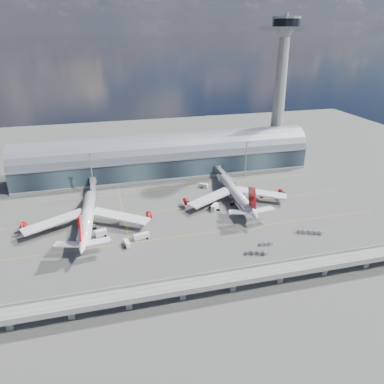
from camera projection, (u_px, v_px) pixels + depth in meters
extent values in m
plane|color=#474744|center=(195.00, 224.00, 194.26)|extent=(500.00, 500.00, 0.00)
cube|color=gold|center=(201.00, 234.00, 185.40)|extent=(200.00, 0.25, 0.01)
cube|color=gold|center=(186.00, 208.00, 211.97)|extent=(200.00, 0.25, 0.01)
cube|color=gold|center=(175.00, 188.00, 238.54)|extent=(200.00, 0.25, 0.01)
cube|color=gold|center=(122.00, 207.00, 212.66)|extent=(0.25, 80.00, 0.01)
cube|color=gold|center=(237.00, 195.00, 229.00)|extent=(0.25, 80.00, 0.01)
cube|color=#1C262F|center=(166.00, 163.00, 260.53)|extent=(200.00, 28.00, 14.00)
cylinder|color=gray|center=(166.00, 154.00, 257.72)|extent=(200.00, 28.00, 28.00)
cube|color=gray|center=(170.00, 160.00, 245.32)|extent=(200.00, 1.00, 1.20)
cube|color=gray|center=(166.00, 172.00, 263.10)|extent=(200.00, 30.00, 1.20)
cube|color=gray|center=(274.00, 156.00, 286.01)|extent=(18.00, 18.00, 8.00)
cone|color=gray|center=(279.00, 102.00, 269.55)|extent=(10.00, 10.00, 90.00)
cone|color=gray|center=(285.00, 31.00, 250.68)|extent=(16.00, 16.00, 8.00)
cylinder|color=black|center=(286.00, 22.00, 248.67)|extent=(18.00, 18.00, 5.00)
cylinder|color=gray|center=(287.00, 17.00, 247.47)|extent=(19.00, 19.00, 1.50)
cylinder|color=gray|center=(287.00, 15.00, 246.86)|extent=(2.40, 2.40, 3.00)
cube|color=gray|center=(233.00, 278.00, 143.35)|extent=(220.00, 8.50, 1.20)
cube|color=gray|center=(237.00, 282.00, 139.36)|extent=(220.00, 0.40, 1.20)
cube|color=gray|center=(229.00, 270.00, 146.45)|extent=(220.00, 0.40, 1.20)
cube|color=gray|center=(234.00, 279.00, 141.76)|extent=(220.00, 0.12, 0.12)
cube|color=gray|center=(232.00, 275.00, 144.41)|extent=(220.00, 0.12, 0.12)
cube|color=gray|center=(9.00, 323.00, 125.87)|extent=(2.20, 2.20, 5.00)
cube|color=gray|center=(71.00, 312.00, 130.54)|extent=(2.20, 2.20, 5.00)
cube|color=gray|center=(129.00, 302.00, 135.21)|extent=(2.20, 2.20, 5.00)
cube|color=gray|center=(182.00, 293.00, 139.88)|extent=(2.20, 2.20, 5.00)
cube|color=gray|center=(233.00, 285.00, 144.55)|extent=(2.20, 2.20, 5.00)
cube|color=gray|center=(280.00, 277.00, 149.22)|extent=(2.20, 2.20, 5.00)
cube|color=gray|center=(324.00, 269.00, 153.89)|extent=(2.20, 2.20, 5.00)
cube|color=gray|center=(366.00, 262.00, 158.56)|extent=(2.20, 2.20, 5.00)
cylinder|color=gray|center=(92.00, 174.00, 226.28)|extent=(0.70, 0.70, 25.00)
cube|color=gray|center=(90.00, 154.00, 221.18)|extent=(3.00, 0.40, 1.00)
cylinder|color=gray|center=(246.00, 160.00, 249.63)|extent=(0.70, 0.70, 25.00)
cube|color=gray|center=(247.00, 142.00, 244.53)|extent=(3.00, 0.40, 1.00)
cylinder|color=white|center=(87.00, 216.00, 189.95)|extent=(9.91, 51.42, 6.17)
cone|color=white|center=(91.00, 194.00, 215.56)|extent=(6.72, 8.14, 6.17)
cone|color=white|center=(82.00, 246.00, 162.29)|extent=(7.00, 11.98, 6.17)
cube|color=#C10809|center=(81.00, 227.00, 161.84)|extent=(1.52, 11.54, 12.76)
cube|color=white|center=(54.00, 222.00, 185.82)|extent=(31.54, 19.58, 2.49)
cube|color=white|center=(120.00, 216.00, 191.23)|extent=(30.39, 23.08, 2.49)
cylinder|color=#C10809|center=(54.00, 223.00, 188.15)|extent=(3.43, 5.03, 3.08)
cylinder|color=#C10809|center=(24.00, 226.00, 185.74)|extent=(3.43, 5.03, 3.08)
cylinder|color=#C10809|center=(121.00, 217.00, 193.76)|extent=(3.43, 5.03, 3.08)
cylinder|color=#C10809|center=(149.00, 215.00, 196.16)|extent=(3.43, 5.03, 3.08)
cylinder|color=gray|center=(91.00, 209.00, 207.99)|extent=(0.48, 0.48, 2.89)
cylinder|color=gray|center=(82.00, 228.00, 187.78)|extent=(0.58, 0.58, 2.89)
cylinder|color=gray|center=(94.00, 227.00, 188.81)|extent=(0.58, 0.58, 2.89)
cylinder|color=black|center=(82.00, 230.00, 188.14)|extent=(2.22, 1.60, 1.45)
cylinder|color=black|center=(94.00, 228.00, 189.18)|extent=(2.22, 1.60, 1.45)
cylinder|color=white|center=(235.00, 193.00, 217.29)|extent=(7.36, 47.20, 5.64)
cone|color=white|center=(222.00, 177.00, 240.91)|extent=(5.92, 7.98, 5.64)
cone|color=white|center=(253.00, 213.00, 191.62)|extent=(6.06, 11.87, 5.64)
cube|color=#C10809|center=(252.00, 198.00, 191.26)|extent=(1.11, 11.65, 12.88)
cube|color=white|center=(211.00, 198.00, 212.80)|extent=(29.78, 19.81, 2.41)
cube|color=white|center=(261.00, 193.00, 218.92)|extent=(29.28, 21.44, 2.41)
cylinder|color=black|center=(235.00, 195.00, 217.91)|extent=(6.34, 42.35, 4.79)
cylinder|color=#C10809|center=(209.00, 199.00, 215.13)|extent=(3.29, 4.97, 3.11)
cylinder|color=#C10809|center=(186.00, 201.00, 212.41)|extent=(3.29, 4.97, 3.11)
cylinder|color=#C10809|center=(261.00, 194.00, 221.48)|extent=(3.29, 4.97, 3.11)
cylinder|color=#C10809|center=(282.00, 192.00, 224.20)|extent=(3.29, 4.97, 3.11)
cylinder|color=gray|center=(227.00, 189.00, 233.82)|extent=(0.49, 0.49, 2.92)
cylinder|color=gray|center=(232.00, 203.00, 214.91)|extent=(0.58, 0.58, 2.92)
cylinder|color=gray|center=(242.00, 202.00, 216.16)|extent=(0.58, 0.58, 2.92)
cylinder|color=black|center=(232.00, 204.00, 215.28)|extent=(2.19, 1.54, 1.46)
cylinder|color=black|center=(242.00, 203.00, 216.53)|extent=(2.19, 1.54, 1.46)
cube|color=gray|center=(93.00, 187.00, 226.52)|extent=(3.00, 24.00, 3.00)
cube|color=gray|center=(93.00, 195.00, 215.89)|extent=(3.60, 3.60, 3.40)
cylinder|color=gray|center=(93.00, 180.00, 237.15)|extent=(4.40, 4.40, 4.00)
cylinder|color=gray|center=(94.00, 200.00, 217.30)|extent=(0.50, 0.50, 3.40)
cylinder|color=black|center=(94.00, 202.00, 217.84)|extent=(1.40, 0.80, 0.80)
cube|color=gray|center=(224.00, 176.00, 244.24)|extent=(3.00, 28.00, 3.00)
cube|color=gray|center=(232.00, 183.00, 231.84)|extent=(3.60, 3.60, 3.40)
cylinder|color=gray|center=(218.00, 168.00, 256.64)|extent=(4.40, 4.40, 4.00)
cylinder|color=gray|center=(232.00, 189.00, 233.25)|extent=(0.50, 0.50, 3.40)
cylinder|color=black|center=(232.00, 191.00, 233.79)|extent=(1.40, 0.80, 0.80)
cube|color=silver|center=(127.00, 243.00, 174.41)|extent=(2.93, 6.22, 2.22)
cylinder|color=black|center=(127.00, 243.00, 176.55)|extent=(2.23, 1.11, 0.77)
cylinder|color=black|center=(127.00, 247.00, 173.06)|extent=(2.23, 1.11, 0.77)
cube|color=silver|center=(101.00, 233.00, 182.59)|extent=(6.02, 3.67, 2.92)
cylinder|color=black|center=(105.00, 235.00, 183.19)|extent=(1.56, 2.95, 1.01)
cylinder|color=black|center=(98.00, 235.00, 183.02)|extent=(1.56, 2.95, 1.01)
cube|color=silver|center=(142.00, 236.00, 180.29)|extent=(8.02, 3.57, 2.52)
cylinder|color=black|center=(147.00, 238.00, 180.91)|extent=(1.29, 2.54, 0.87)
cylinder|color=black|center=(137.00, 238.00, 180.55)|extent=(1.29, 2.54, 0.87)
cube|color=silver|center=(215.00, 207.00, 209.28)|extent=(5.96, 6.64, 2.81)
cylinder|color=black|center=(212.00, 208.00, 210.92)|extent=(2.73, 2.43, 0.97)
cylinder|color=black|center=(218.00, 210.00, 208.63)|extent=(2.73, 2.43, 0.97)
cube|color=silver|center=(240.00, 190.00, 230.33)|extent=(4.23, 6.09, 2.89)
cylinder|color=black|center=(238.00, 191.00, 232.20)|extent=(2.95, 1.85, 1.00)
cylinder|color=black|center=(242.00, 193.00, 229.49)|extent=(2.95, 1.85, 1.00)
cube|color=silver|center=(204.00, 185.00, 238.70)|extent=(5.52, 4.51, 2.28)
cylinder|color=black|center=(205.00, 186.00, 240.23)|extent=(1.84, 2.27, 0.79)
cylinder|color=black|center=(202.00, 188.00, 237.98)|extent=(1.84, 2.27, 0.79)
cube|color=gray|center=(248.00, 254.00, 168.53)|extent=(2.72, 2.24, 0.29)
cube|color=#A4A4A8|center=(248.00, 252.00, 168.21)|extent=(2.32, 2.02, 1.46)
cube|color=gray|center=(254.00, 254.00, 168.36)|extent=(2.72, 2.24, 0.29)
cube|color=#A4A4A8|center=(254.00, 252.00, 168.04)|extent=(2.32, 2.02, 1.46)
cube|color=gray|center=(259.00, 254.00, 168.19)|extent=(2.72, 2.24, 0.29)
cube|color=#A4A4A8|center=(259.00, 253.00, 167.88)|extent=(2.32, 2.02, 1.46)
cube|color=gray|center=(265.00, 254.00, 168.02)|extent=(2.72, 2.24, 0.29)
cube|color=#A4A4A8|center=(265.00, 253.00, 167.71)|extent=(2.32, 2.02, 1.46)
cube|color=gray|center=(300.00, 232.00, 186.03)|extent=(2.82, 2.40, 0.30)
cube|color=#A4A4A8|center=(300.00, 231.00, 185.71)|extent=(2.41, 2.15, 1.49)
cube|color=gray|center=(305.00, 233.00, 185.69)|extent=(2.82, 2.40, 0.30)
cube|color=#A4A4A8|center=(305.00, 231.00, 185.37)|extent=(2.41, 2.15, 1.49)
cube|color=gray|center=(310.00, 233.00, 185.35)|extent=(2.82, 2.40, 0.30)
cube|color=#A4A4A8|center=(311.00, 232.00, 185.03)|extent=(2.41, 2.15, 1.49)
cube|color=gray|center=(316.00, 234.00, 185.00)|extent=(2.82, 2.40, 0.30)
cube|color=#A4A4A8|center=(316.00, 232.00, 184.68)|extent=(2.41, 2.15, 1.49)
cube|color=gray|center=(321.00, 234.00, 184.66)|extent=(2.82, 2.40, 0.30)
cube|color=#A4A4A8|center=(321.00, 233.00, 184.34)|extent=(2.41, 2.15, 1.49)
cube|color=gray|center=(261.00, 245.00, 175.32)|extent=(2.25, 1.68, 0.26)
cube|color=#A4A4A8|center=(261.00, 244.00, 175.04)|extent=(1.90, 1.54, 1.29)
cube|color=gray|center=(266.00, 245.00, 175.52)|extent=(2.25, 1.68, 0.26)
cube|color=#A4A4A8|center=(266.00, 243.00, 175.24)|extent=(1.90, 1.54, 1.29)
cube|color=gray|center=(271.00, 244.00, 175.72)|extent=(2.25, 1.68, 0.26)
cube|color=#A4A4A8|center=(271.00, 243.00, 175.44)|extent=(1.90, 1.54, 1.29)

